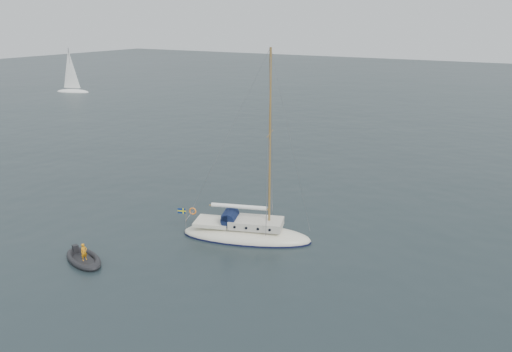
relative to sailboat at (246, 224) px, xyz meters
The scene contains 5 objects.
ground 1.31m from the sailboat, 51.48° to the left, with size 300.00×300.00×0.00m, color black.
sailboat is the anchor object (origin of this frame).
dinghy 2.89m from the sailboat, behind, with size 3.10×1.40×0.44m.
rib 10.18m from the sailboat, 130.87° to the right, with size 3.42×1.55×1.24m.
distant_yacht_a 74.91m from the sailboat, 147.67° to the left, with size 6.66×3.55×8.82m.
Camera 1 is at (15.00, -26.27, 13.85)m, focal length 35.00 mm.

